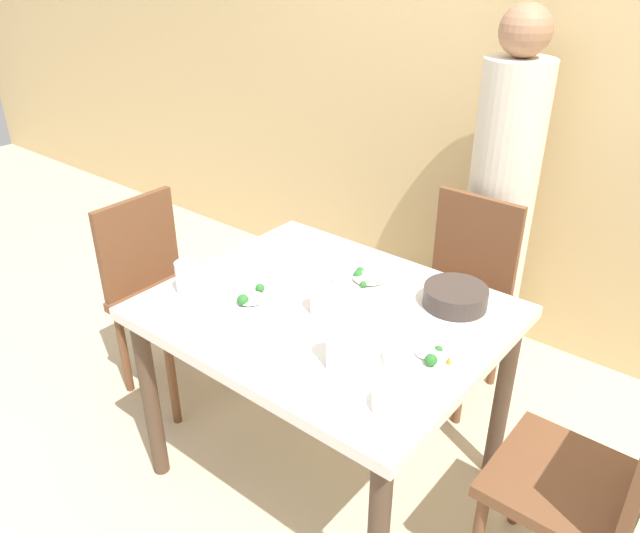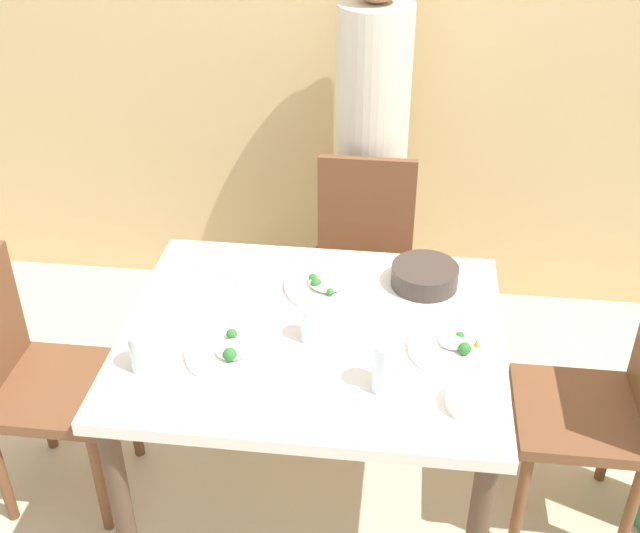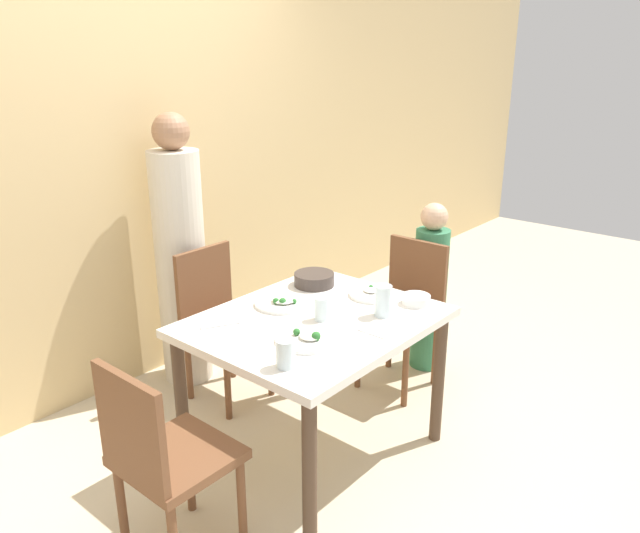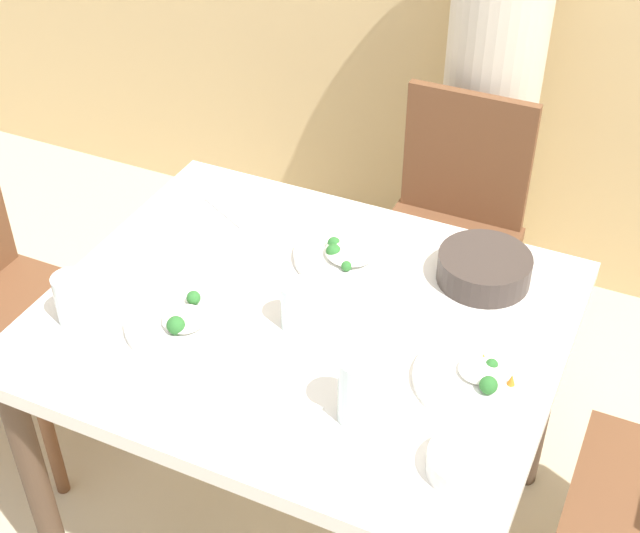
{
  "view_description": "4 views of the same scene",
  "coord_description": "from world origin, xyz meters",
  "px_view_note": "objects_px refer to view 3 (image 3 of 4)",
  "views": [
    {
      "loc": [
        1.08,
        -1.37,
        1.83
      ],
      "look_at": [
        -0.06,
        0.04,
        0.85
      ],
      "focal_mm": 35.0,
      "sensor_mm": 36.0,
      "label": 1
    },
    {
      "loc": [
        0.25,
        -1.85,
        2.16
      ],
      "look_at": [
        0.03,
        -0.04,
        0.99
      ],
      "focal_mm": 45.0,
      "sensor_mm": 36.0,
      "label": 2
    },
    {
      "loc": [
        -2.01,
        -1.73,
        1.91
      ],
      "look_at": [
        0.06,
        0.02,
        0.97
      ],
      "focal_mm": 35.0,
      "sensor_mm": 36.0,
      "label": 3
    },
    {
      "loc": [
        0.65,
        -1.31,
        2.0
      ],
      "look_at": [
        0.05,
        -0.01,
        0.89
      ],
      "focal_mm": 50.0,
      "sensor_mm": 36.0,
      "label": 4
    }
  ],
  "objects_px": {
    "chair_child_spot": "(405,308)",
    "bowl_curry": "(314,279)",
    "chair_adult_spot": "(220,318)",
    "person_adult": "(181,261)",
    "person_child": "(430,291)",
    "plate_rice_adult": "(307,339)",
    "glass_water_tall": "(322,309)"
  },
  "relations": [
    {
      "from": "bowl_curry",
      "to": "glass_water_tall",
      "type": "bearing_deg",
      "value": -134.76
    },
    {
      "from": "person_adult",
      "to": "glass_water_tall",
      "type": "distance_m",
      "value": 1.15
    },
    {
      "from": "chair_adult_spot",
      "to": "person_adult",
      "type": "xyz_separation_m",
      "value": [
        0.0,
        0.32,
        0.27
      ]
    },
    {
      "from": "chair_adult_spot",
      "to": "glass_water_tall",
      "type": "bearing_deg",
      "value": -96.08
    },
    {
      "from": "person_adult",
      "to": "person_child",
      "type": "bearing_deg",
      "value": -44.31
    },
    {
      "from": "chair_child_spot",
      "to": "plate_rice_adult",
      "type": "height_order",
      "value": "chair_child_spot"
    },
    {
      "from": "chair_child_spot",
      "to": "plate_rice_adult",
      "type": "bearing_deg",
      "value": -79.55
    },
    {
      "from": "person_adult",
      "to": "glass_water_tall",
      "type": "xyz_separation_m",
      "value": [
        -0.09,
        -1.15,
        0.04
      ]
    },
    {
      "from": "glass_water_tall",
      "to": "person_adult",
      "type": "bearing_deg",
      "value": 85.61
    },
    {
      "from": "chair_adult_spot",
      "to": "person_child",
      "type": "bearing_deg",
      "value": -34.12
    },
    {
      "from": "plate_rice_adult",
      "to": "glass_water_tall",
      "type": "xyz_separation_m",
      "value": [
        0.22,
        0.1,
        0.04
      ]
    },
    {
      "from": "chair_child_spot",
      "to": "bowl_curry",
      "type": "distance_m",
      "value": 0.67
    },
    {
      "from": "chair_child_spot",
      "to": "person_child",
      "type": "bearing_deg",
      "value": 90.0
    },
    {
      "from": "person_child",
      "to": "plate_rice_adult",
      "type": "distance_m",
      "value": 1.41
    },
    {
      "from": "chair_adult_spot",
      "to": "chair_child_spot",
      "type": "relative_size",
      "value": 1.0
    },
    {
      "from": "plate_rice_adult",
      "to": "person_child",
      "type": "bearing_deg",
      "value": 8.37
    },
    {
      "from": "person_child",
      "to": "person_adult",
      "type": "bearing_deg",
      "value": 135.69
    },
    {
      "from": "person_child",
      "to": "plate_rice_adult",
      "type": "xyz_separation_m",
      "value": [
        -1.38,
        -0.2,
        0.25
      ]
    },
    {
      "from": "chair_adult_spot",
      "to": "bowl_curry",
      "type": "distance_m",
      "value": 0.63
    },
    {
      "from": "chair_adult_spot",
      "to": "chair_child_spot",
      "type": "height_order",
      "value": "same"
    },
    {
      "from": "person_adult",
      "to": "chair_adult_spot",
      "type": "bearing_deg",
      "value": -90.0
    },
    {
      "from": "chair_adult_spot",
      "to": "person_child",
      "type": "distance_m",
      "value": 1.29
    },
    {
      "from": "bowl_curry",
      "to": "plate_rice_adult",
      "type": "distance_m",
      "value": 0.67
    },
    {
      "from": "chair_child_spot",
      "to": "person_adult",
      "type": "bearing_deg",
      "value": -142.82
    },
    {
      "from": "glass_water_tall",
      "to": "bowl_curry",
      "type": "bearing_deg",
      "value": 45.24
    },
    {
      "from": "chair_child_spot",
      "to": "person_adult",
      "type": "distance_m",
      "value": 1.34
    },
    {
      "from": "person_child",
      "to": "glass_water_tall",
      "type": "height_order",
      "value": "person_child"
    },
    {
      "from": "chair_adult_spot",
      "to": "person_child",
      "type": "xyz_separation_m",
      "value": [
        1.07,
        -0.73,
        0.02
      ]
    },
    {
      "from": "chair_adult_spot",
      "to": "person_adult",
      "type": "height_order",
      "value": "person_adult"
    },
    {
      "from": "chair_child_spot",
      "to": "glass_water_tall",
      "type": "bearing_deg",
      "value": -83.36
    },
    {
      "from": "chair_adult_spot",
      "to": "chair_child_spot",
      "type": "bearing_deg",
      "value": -42.46
    },
    {
      "from": "chair_child_spot",
      "to": "bowl_curry",
      "type": "height_order",
      "value": "chair_child_spot"
    }
  ]
}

